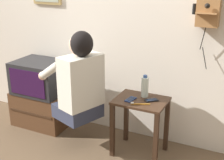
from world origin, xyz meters
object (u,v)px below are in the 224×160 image
(person, at_px, (79,80))
(wall_phone_antique, at_px, (208,7))
(cell_phone_held, at_px, (131,99))
(television, at_px, (40,77))
(toothbrush, at_px, (139,104))
(cell_phone_spare, at_px, (151,100))
(water_bottle, at_px, (145,87))

(person, distance_m, wall_phone_antique, 1.32)
(wall_phone_antique, height_order, cell_phone_held, wall_phone_antique)
(television, distance_m, toothbrush, 1.26)
(television, relative_size, cell_phone_held, 4.19)
(person, relative_size, cell_phone_spare, 6.59)
(television, distance_m, cell_phone_spare, 1.32)
(water_bottle, bearing_deg, wall_phone_antique, 22.24)
(television, height_order, wall_phone_antique, wall_phone_antique)
(water_bottle, bearing_deg, person, -158.82)
(person, relative_size, water_bottle, 4.09)
(water_bottle, distance_m, toothbrush, 0.22)
(water_bottle, xyz_separation_m, toothbrush, (0.02, -0.19, -0.09))
(wall_phone_antique, bearing_deg, water_bottle, -157.76)
(cell_phone_held, bearing_deg, person, -161.39)
(cell_phone_spare, height_order, toothbrush, toothbrush)
(wall_phone_antique, relative_size, cell_phone_spare, 5.54)
(television, relative_size, cell_phone_spare, 4.14)
(television, xyz_separation_m, cell_phone_spare, (1.32, -0.06, -0.00))
(person, bearing_deg, wall_phone_antique, -48.30)
(person, distance_m, water_bottle, 0.62)
(wall_phone_antique, height_order, toothbrush, wall_phone_antique)
(person, bearing_deg, television, 91.67)
(wall_phone_antique, xyz_separation_m, cell_phone_held, (-0.56, -0.33, -0.83))
(water_bottle, height_order, toothbrush, water_bottle)
(cell_phone_held, bearing_deg, wall_phone_antique, 38.15)
(wall_phone_antique, bearing_deg, television, -173.19)
(person, distance_m, toothbrush, 0.62)
(person, distance_m, cell_phone_held, 0.52)
(cell_phone_held, relative_size, water_bottle, 0.61)
(person, height_order, television, person)
(television, height_order, water_bottle, water_bottle)
(person, xyz_separation_m, toothbrush, (0.60, 0.03, -0.14))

